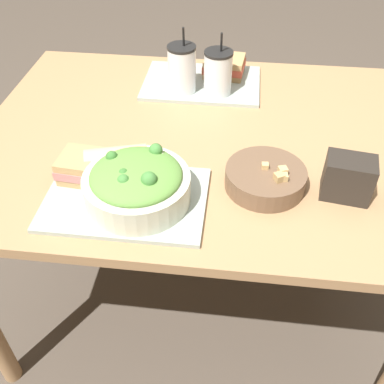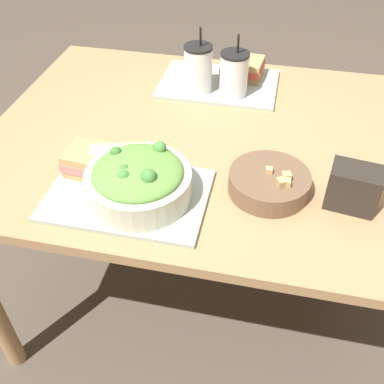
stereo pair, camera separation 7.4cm
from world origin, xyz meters
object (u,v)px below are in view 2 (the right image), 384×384
object	(u,v)px
drink_cup_dark	(198,70)
salad_bowl	(139,180)
drink_cup_red	(234,75)
chip_bag	(353,188)
sandwich_near	(94,161)
sandwich_far	(242,68)
baguette_near	(123,157)
soup_bowl	(269,182)

from	to	relation	value
drink_cup_dark	salad_bowl	bearing A→B (deg)	-93.67
drink_cup_red	chip_bag	distance (m)	0.58
sandwich_near	drink_cup_dark	distance (m)	0.51
salad_bowl	sandwich_far	bearing A→B (deg)	76.16
sandwich_near	sandwich_far	size ratio (longest dim) A/B	1.03
sandwich_near	chip_bag	xyz separation A→B (m)	(0.65, 0.02, 0.01)
baguette_near	drink_cup_dark	size ratio (longest dim) A/B	0.80
sandwich_near	drink_cup_red	size ratio (longest dim) A/B	0.75
sandwich_far	chip_bag	size ratio (longest dim) A/B	1.16
baguette_near	drink_cup_red	xyz separation A→B (m)	(0.22, 0.45, 0.03)
sandwich_near	drink_cup_red	world-z (taller)	drink_cup_red
soup_bowl	sandwich_near	xyz separation A→B (m)	(-0.45, -0.03, 0.02)
soup_bowl	salad_bowl	bearing A→B (deg)	-162.31
soup_bowl	sandwich_far	size ratio (longest dim) A/B	1.38
sandwich_far	drink_cup_dark	size ratio (longest dim) A/B	0.69
sandwich_far	soup_bowl	bearing A→B (deg)	-70.64
salad_bowl	chip_bag	world-z (taller)	salad_bowl
salad_bowl	chip_bag	size ratio (longest dim) A/B	2.01
baguette_near	drink_cup_red	distance (m)	0.50
drink_cup_dark	baguette_near	bearing A→B (deg)	-103.52
salad_bowl	sandwich_near	world-z (taller)	salad_bowl
sandwich_near	salad_bowl	bearing A→B (deg)	-20.32
drink_cup_dark	sandwich_far	bearing A→B (deg)	44.78
sandwich_near	drink_cup_dark	bearing A→B (deg)	74.43
soup_bowl	baguette_near	world-z (taller)	baguette_near
chip_bag	soup_bowl	bearing A→B (deg)	-173.70
drink_cup_dark	chip_bag	xyz separation A→B (m)	(0.47, -0.45, -0.03)
sandwich_near	baguette_near	bearing A→B (deg)	27.71
chip_bag	sandwich_far	bearing A→B (deg)	128.96
salad_bowl	drink_cup_dark	distance (m)	0.54
baguette_near	drink_cup_red	size ratio (longest dim) A/B	0.84
soup_bowl	drink_cup_red	xyz separation A→B (m)	(-0.16, 0.44, 0.05)
soup_bowl	drink_cup_dark	distance (m)	0.52
drink_cup_dark	chip_bag	bearing A→B (deg)	-43.86
salad_bowl	soup_bowl	distance (m)	0.33
drink_cup_red	chip_bag	world-z (taller)	drink_cup_red
baguette_near	sandwich_far	world-z (taller)	baguette_near
baguette_near	sandwich_near	bearing A→B (deg)	96.32
drink_cup_dark	drink_cup_red	size ratio (longest dim) A/B	1.06
sandwich_near	baguette_near	xyz separation A→B (m)	(0.07, 0.03, 0.01)
sandwich_near	soup_bowl	bearing A→B (deg)	8.84
drink_cup_red	chip_bag	bearing A→B (deg)	-51.98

